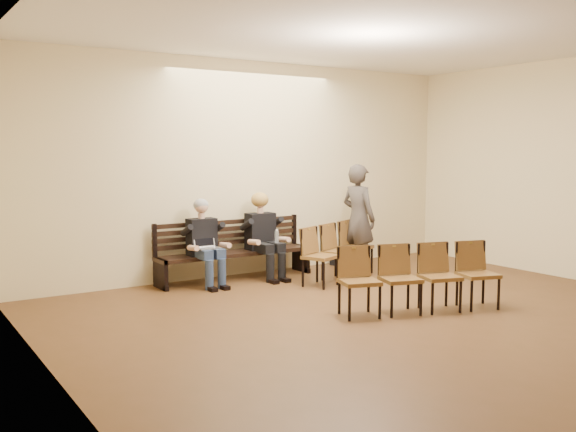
% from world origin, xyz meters
% --- Properties ---
extents(ground, '(10.00, 10.00, 0.00)m').
position_xyz_m(ground, '(0.00, 0.00, 0.00)').
color(ground, '#56351D').
rests_on(ground, ground).
extents(room_walls, '(8.02, 10.01, 3.51)m').
position_xyz_m(room_walls, '(0.00, 0.79, 2.54)').
color(room_walls, beige).
rests_on(room_walls, ground).
extents(bench, '(2.60, 0.90, 0.45)m').
position_xyz_m(bench, '(-0.52, 4.65, 0.23)').
color(bench, black).
rests_on(bench, ground).
extents(seated_man, '(0.53, 0.74, 1.28)m').
position_xyz_m(seated_man, '(-1.11, 4.53, 0.64)').
color(seated_man, black).
rests_on(seated_man, ground).
extents(seated_woman, '(0.56, 0.77, 1.30)m').
position_xyz_m(seated_woman, '(-0.07, 4.53, 0.65)').
color(seated_woman, black).
rests_on(seated_woman, ground).
extents(laptop, '(0.39, 0.33, 0.25)m').
position_xyz_m(laptop, '(-1.13, 4.36, 0.57)').
color(laptop, silver).
rests_on(laptop, bench).
extents(water_bottle, '(0.07, 0.07, 0.22)m').
position_xyz_m(water_bottle, '(0.02, 4.27, 0.56)').
color(water_bottle, silver).
rests_on(water_bottle, bench).
extents(bag, '(0.42, 0.33, 0.28)m').
position_xyz_m(bag, '(1.70, 4.75, 0.14)').
color(bag, black).
rests_on(bag, ground).
extents(passerby, '(0.62, 0.83, 2.09)m').
position_xyz_m(passerby, '(1.50, 4.05, 1.05)').
color(passerby, '#3B3430').
rests_on(passerby, ground).
extents(chair_row_front, '(1.67, 1.07, 0.90)m').
position_xyz_m(chair_row_front, '(0.85, 3.73, 0.45)').
color(chair_row_front, brown).
rests_on(chair_row_front, ground).
extents(chair_row_back, '(2.16, 1.08, 0.87)m').
position_xyz_m(chair_row_back, '(0.48, 1.56, 0.43)').
color(chair_row_back, brown).
rests_on(chair_row_back, ground).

